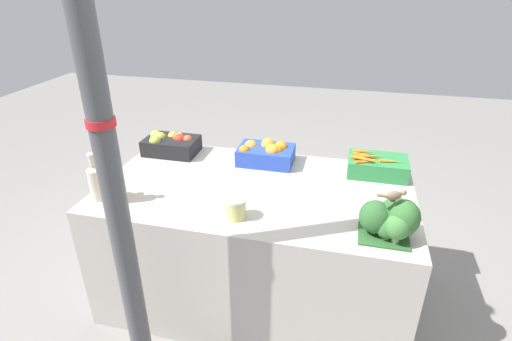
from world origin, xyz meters
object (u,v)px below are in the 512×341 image
(orange_crate, at_px, (267,153))
(juice_bottle_cloudy, at_px, (96,181))
(carrot_crate, at_px, (377,165))
(juice_bottle_amber, at_px, (116,182))
(broccoli_pile, at_px, (392,219))
(pickle_jar, at_px, (236,208))
(sparrow_bird, at_px, (395,195))
(support_pole, at_px, (107,154))
(apple_crate, at_px, (171,143))

(orange_crate, xyz_separation_m, juice_bottle_cloudy, (-0.75, -0.63, 0.04))
(carrot_crate, distance_m, juice_bottle_amber, 1.44)
(carrot_crate, height_order, broccoli_pile, broccoli_pile)
(pickle_jar, distance_m, sparrow_bird, 0.72)
(juice_bottle_cloudy, distance_m, sparrow_bird, 1.45)
(juice_bottle_amber, bearing_deg, juice_bottle_cloudy, -180.00)
(orange_crate, bearing_deg, juice_bottle_amber, -135.27)
(support_pole, distance_m, sparrow_bird, 1.16)
(carrot_crate, xyz_separation_m, sparrow_bird, (0.03, -0.64, 0.17))
(support_pole, bearing_deg, apple_crate, 104.21)
(support_pole, height_order, pickle_jar, support_pole)
(broccoli_pile, relative_size, sparrow_bird, 1.96)
(carrot_crate, bearing_deg, orange_crate, 179.63)
(juice_bottle_cloudy, height_order, pickle_jar, juice_bottle_cloudy)
(carrot_crate, bearing_deg, apple_crate, 179.67)
(juice_bottle_cloudy, height_order, sparrow_bird, juice_bottle_cloudy)
(orange_crate, bearing_deg, broccoli_pile, -41.97)
(broccoli_pile, height_order, pickle_jar, broccoli_pile)
(orange_crate, relative_size, pickle_jar, 3.18)
(carrot_crate, distance_m, broccoli_pile, 0.62)
(carrot_crate, xyz_separation_m, juice_bottle_amber, (-1.29, -0.63, 0.06))
(orange_crate, height_order, juice_bottle_cloudy, juice_bottle_cloudy)
(support_pole, height_order, juice_bottle_cloudy, support_pole)
(apple_crate, bearing_deg, orange_crate, -0.30)
(support_pole, relative_size, apple_crate, 7.33)
(carrot_crate, xyz_separation_m, pickle_jar, (-0.66, -0.63, -0.00))
(support_pole, height_order, sparrow_bird, support_pole)
(support_pole, height_order, orange_crate, support_pole)
(broccoli_pile, distance_m, sparrow_bird, 0.13)
(apple_crate, xyz_separation_m, juice_bottle_amber, (-0.00, -0.64, 0.05))
(broccoli_pile, xyz_separation_m, pickle_jar, (-0.71, -0.01, -0.04))
(juice_bottle_cloudy, xyz_separation_m, juice_bottle_amber, (0.12, 0.00, 0.01))
(carrot_crate, height_order, juice_bottle_cloudy, juice_bottle_cloudy)
(support_pole, xyz_separation_m, carrot_crate, (1.03, 1.03, -0.42))
(broccoli_pile, bearing_deg, juice_bottle_cloudy, -179.73)
(carrot_crate, relative_size, juice_bottle_amber, 1.27)
(apple_crate, distance_m, pickle_jar, 0.89)
(apple_crate, relative_size, sparrow_bird, 2.56)
(orange_crate, bearing_deg, pickle_jar, -91.04)
(pickle_jar, xyz_separation_m, sparrow_bird, (0.70, -0.01, 0.17))
(carrot_crate, relative_size, pickle_jar, 3.18)
(carrot_crate, distance_m, juice_bottle_cloudy, 1.54)
(juice_bottle_amber, bearing_deg, apple_crate, 89.97)
(support_pole, xyz_separation_m, juice_bottle_amber, (-0.26, 0.40, -0.36))
(orange_crate, relative_size, sparrow_bird, 2.56)
(pickle_jar, bearing_deg, broccoli_pile, 0.79)
(juice_bottle_cloudy, xyz_separation_m, sparrow_bird, (1.44, -0.01, 0.12))
(support_pole, distance_m, carrot_crate, 1.51)
(orange_crate, xyz_separation_m, pickle_jar, (-0.01, -0.64, -0.01))
(orange_crate, relative_size, carrot_crate, 1.00)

